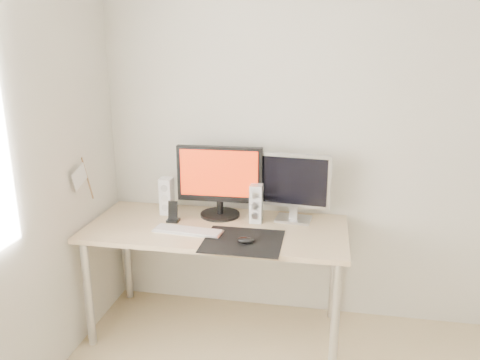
{
  "coord_description": "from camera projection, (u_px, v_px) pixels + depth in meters",
  "views": [
    {
      "loc": [
        -0.3,
        -1.25,
        1.81
      ],
      "look_at": [
        -0.8,
        1.47,
        1.01
      ],
      "focal_mm": 35.0,
      "sensor_mm": 36.0,
      "label": 1
    }
  ],
  "objects": [
    {
      "name": "wall_back",
      "position": [
        373.0,
        138.0,
        2.93
      ],
      "size": [
        3.5,
        0.0,
        3.5
      ],
      "primitive_type": "plane",
      "rotation": [
        1.57,
        0.0,
        0.0
      ],
      "color": "silver",
      "rests_on": "ground"
    },
    {
      "name": "mousepad",
      "position": [
        243.0,
        241.0,
        2.67
      ],
      "size": [
        0.45,
        0.4,
        0.0
      ],
      "primitive_type": "cube",
      "color": "black",
      "rests_on": "desk"
    },
    {
      "name": "mouse",
      "position": [
        245.0,
        240.0,
        2.63
      ],
      "size": [
        0.1,
        0.06,
        0.04
      ],
      "primitive_type": "ellipsoid",
      "color": "black",
      "rests_on": "mousepad"
    },
    {
      "name": "desk",
      "position": [
        216.0,
        238.0,
        2.91
      ],
      "size": [
        1.6,
        0.7,
        0.73
      ],
      "color": "#D1B587",
      "rests_on": "ground"
    },
    {
      "name": "main_monitor",
      "position": [
        220.0,
        179.0,
        3.0
      ],
      "size": [
        0.55,
        0.27,
        0.47
      ],
      "color": "black",
      "rests_on": "desk"
    },
    {
      "name": "second_monitor",
      "position": [
        295.0,
        184.0,
        2.93
      ],
      "size": [
        0.45,
        0.18,
        0.43
      ],
      "color": "silver",
      "rests_on": "desk"
    },
    {
      "name": "speaker_left",
      "position": [
        167.0,
        196.0,
        3.08
      ],
      "size": [
        0.08,
        0.09,
        0.24
      ],
      "color": "white",
      "rests_on": "desk"
    },
    {
      "name": "speaker_right",
      "position": [
        256.0,
        204.0,
        2.93
      ],
      "size": [
        0.08,
        0.09,
        0.24
      ],
      "color": "silver",
      "rests_on": "desk"
    },
    {
      "name": "keyboard",
      "position": [
        188.0,
        231.0,
        2.81
      ],
      "size": [
        0.43,
        0.16,
        0.02
      ],
      "color": "#B8B8BA",
      "rests_on": "desk"
    },
    {
      "name": "phone_dock",
      "position": [
        173.0,
        215.0,
        2.96
      ],
      "size": [
        0.08,
        0.07,
        0.14
      ],
      "color": "black",
      "rests_on": "desk"
    },
    {
      "name": "pennant",
      "position": [
        82.0,
        177.0,
        2.8
      ],
      "size": [
        0.01,
        0.23,
        0.29
      ],
      "color": "#A57F54",
      "rests_on": "wall_left"
    }
  ]
}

